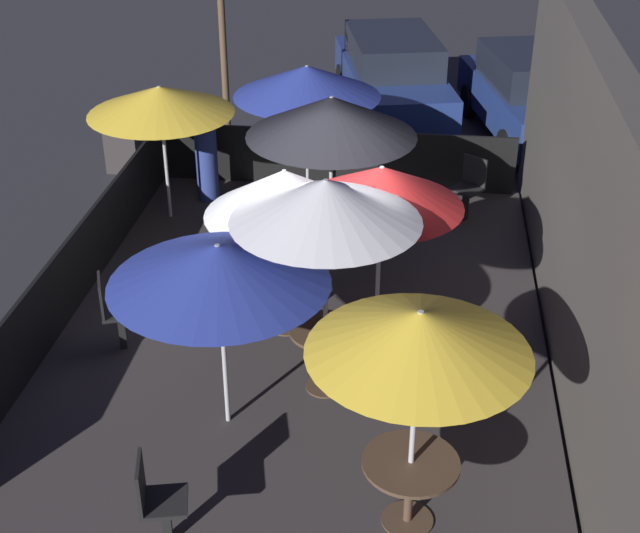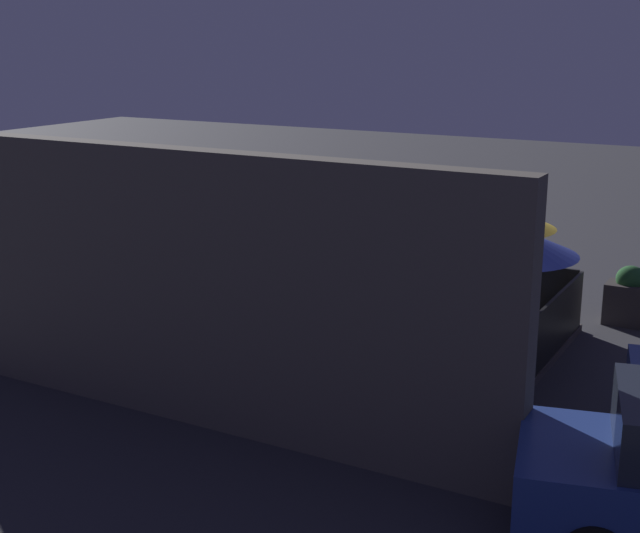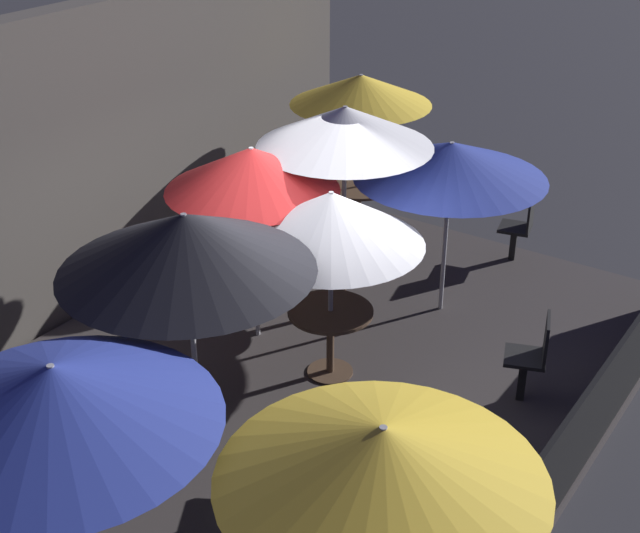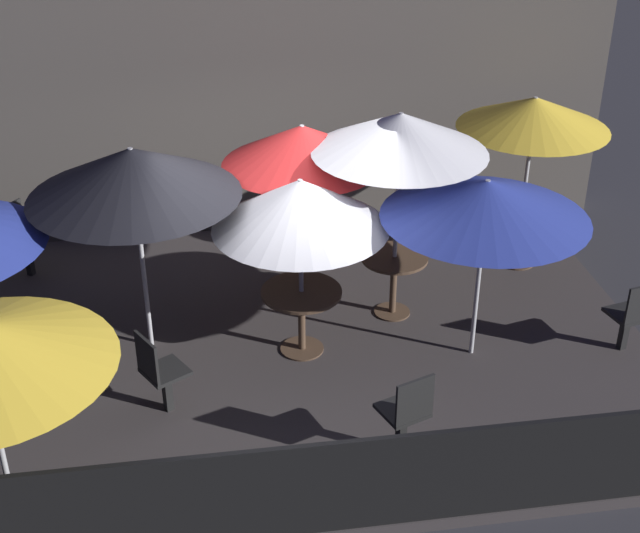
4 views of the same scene
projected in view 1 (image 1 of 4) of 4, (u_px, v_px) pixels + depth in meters
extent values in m
plane|color=#2D2D33|center=(303.00, 326.00, 11.11)|extent=(60.00, 60.00, 0.00)
cube|color=#383333|center=(303.00, 322.00, 11.08)|extent=(8.17, 5.87, 0.12)
cube|color=#4C4742|center=(583.00, 211.00, 9.90)|extent=(9.77, 0.36, 3.56)
cube|color=black|center=(74.00, 271.00, 11.12)|extent=(7.97, 0.05, 0.95)
cube|color=black|center=(337.00, 158.00, 14.31)|extent=(0.05, 5.67, 0.95)
cylinder|color=#B2B2B7|center=(325.00, 290.00, 9.23)|extent=(0.05, 0.05, 2.50)
cone|color=silver|center=(326.00, 201.00, 8.72)|extent=(1.94, 1.94, 0.45)
cylinder|color=#B2B2B7|center=(286.00, 252.00, 10.40)|extent=(0.05, 0.05, 2.07)
cone|color=silver|center=(284.00, 193.00, 10.03)|extent=(1.86, 1.86, 0.55)
cylinder|color=#B2B2B7|center=(413.00, 424.00, 7.55)|extent=(0.05, 0.05, 2.25)
cone|color=gold|center=(420.00, 332.00, 7.09)|extent=(1.86, 1.86, 0.39)
cylinder|color=#B2B2B7|center=(307.00, 136.00, 13.50)|extent=(0.05, 0.05, 2.17)
cone|color=#283893|center=(307.00, 81.00, 13.08)|extent=(2.20, 2.20, 0.46)
cylinder|color=#B2B2B7|center=(165.00, 154.00, 13.05)|extent=(0.05, 0.05, 2.04)
cone|color=gold|center=(160.00, 100.00, 12.64)|extent=(2.11, 2.11, 0.40)
cylinder|color=#B2B2B7|center=(223.00, 337.00, 8.83)|extent=(0.05, 0.05, 2.08)
cone|color=#283893|center=(218.00, 264.00, 8.42)|extent=(2.16, 2.16, 0.42)
cylinder|color=#B2B2B7|center=(331.00, 183.00, 11.73)|extent=(0.05, 0.05, 2.37)
cone|color=black|center=(331.00, 116.00, 11.28)|extent=(2.21, 2.21, 0.53)
cylinder|color=#B2B2B7|center=(379.00, 258.00, 10.10)|extent=(0.05, 0.05, 2.24)
cone|color=red|center=(381.00, 186.00, 9.67)|extent=(1.84, 1.84, 0.47)
cylinder|color=#4C3828|center=(325.00, 386.00, 9.84)|extent=(0.43, 0.43, 0.02)
cylinder|color=#4C3828|center=(325.00, 360.00, 9.66)|extent=(0.08, 0.08, 0.73)
cylinder|color=#4C3828|center=(325.00, 330.00, 9.47)|extent=(0.78, 0.78, 0.04)
cylinder|color=#4C3828|center=(287.00, 325.00, 10.91)|extent=(0.48, 0.48, 0.02)
cylinder|color=#4C3828|center=(287.00, 300.00, 10.73)|extent=(0.08, 0.08, 0.73)
cylinder|color=#4C3828|center=(286.00, 273.00, 10.55)|extent=(0.88, 0.88, 0.04)
cylinder|color=#4C3828|center=(407.00, 520.00, 8.10)|extent=(0.48, 0.48, 0.02)
cylinder|color=#4C3828|center=(409.00, 493.00, 7.94)|extent=(0.08, 0.08, 0.67)
cylinder|color=#4C3828|center=(411.00, 463.00, 7.76)|extent=(0.87, 0.87, 0.04)
cube|color=black|center=(242.00, 249.00, 12.17)|extent=(0.11, 0.11, 0.45)
cube|color=black|center=(241.00, 233.00, 12.05)|extent=(0.55, 0.55, 0.04)
cube|color=black|center=(236.00, 211.00, 12.07)|extent=(0.23, 0.36, 0.44)
cube|color=black|center=(122.00, 330.00, 10.39)|extent=(0.10, 0.10, 0.48)
cube|color=black|center=(119.00, 311.00, 10.26)|extent=(0.51, 0.51, 0.04)
cube|color=black|center=(101.00, 296.00, 10.11)|extent=(0.39, 0.17, 0.44)
cube|color=black|center=(465.00, 205.00, 13.34)|extent=(0.11, 0.11, 0.48)
cube|color=black|center=(467.00, 189.00, 13.21)|extent=(0.56, 0.56, 0.04)
cube|color=black|center=(475.00, 171.00, 13.21)|extent=(0.25, 0.35, 0.44)
cube|color=black|center=(167.00, 522.00, 7.80)|extent=(0.10, 0.10, 0.43)
cube|color=black|center=(164.00, 502.00, 7.68)|extent=(0.48, 0.48, 0.04)
cube|color=black|center=(141.00, 483.00, 7.55)|extent=(0.40, 0.12, 0.44)
cylinder|color=navy|center=(207.00, 164.00, 13.85)|extent=(0.44, 0.44, 1.15)
sphere|color=#9E704C|center=(204.00, 122.00, 13.51)|extent=(0.22, 0.22, 0.22)
cube|color=#332D2D|center=(127.00, 146.00, 15.37)|extent=(0.79, 0.55, 0.72)
ellipsoid|color=#235128|center=(124.00, 122.00, 15.15)|extent=(0.52, 0.41, 0.46)
cylinder|color=brown|center=(224.00, 60.00, 15.34)|extent=(0.12, 0.12, 3.33)
cube|color=navy|center=(392.00, 83.00, 17.43)|extent=(4.78, 2.66, 0.70)
cube|color=#1E232D|center=(393.00, 50.00, 17.11)|extent=(2.77, 2.07, 0.60)
cylinder|color=black|center=(447.00, 124.00, 16.46)|extent=(0.66, 0.32, 0.64)
cylinder|color=black|center=(361.00, 127.00, 16.31)|extent=(0.66, 0.32, 0.64)
cylinder|color=black|center=(417.00, 77.00, 18.88)|extent=(0.66, 0.32, 0.64)
cylinder|color=black|center=(342.00, 80.00, 18.74)|extent=(0.66, 0.32, 0.64)
cube|color=navy|center=(530.00, 103.00, 16.40)|extent=(4.28, 2.60, 0.70)
cube|color=#1E232D|center=(535.00, 69.00, 16.08)|extent=(2.50, 2.04, 0.60)
cylinder|color=black|center=(595.00, 144.00, 15.59)|extent=(0.66, 0.33, 0.64)
cylinder|color=black|center=(506.00, 148.00, 15.42)|extent=(0.66, 0.33, 0.64)
cylinder|color=black|center=(548.00, 98.00, 17.73)|extent=(0.66, 0.33, 0.64)
cylinder|color=black|center=(469.00, 101.00, 17.56)|extent=(0.66, 0.33, 0.64)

